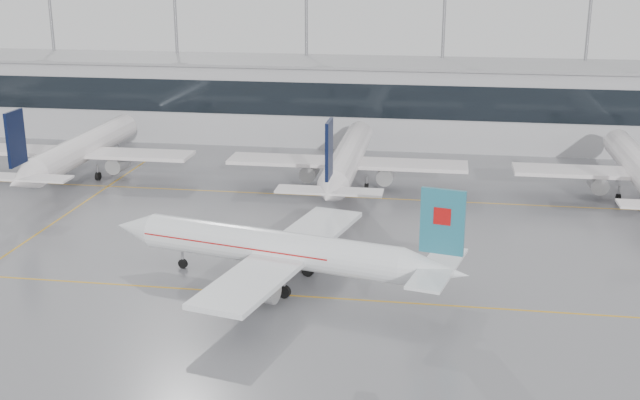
# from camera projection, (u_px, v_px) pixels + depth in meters

# --- Properties ---
(ground) EXTENTS (320.00, 320.00, 0.00)m
(ground) POSITION_uv_depth(u_px,v_px,m) (298.00, 296.00, 68.64)
(ground) COLOR slate
(ground) RESTS_ON ground
(taxi_line_main) EXTENTS (120.00, 0.25, 0.01)m
(taxi_line_main) POSITION_uv_depth(u_px,v_px,m) (298.00, 296.00, 68.64)
(taxi_line_main) COLOR gold
(taxi_line_main) RESTS_ON ground
(taxi_line_north) EXTENTS (120.00, 0.25, 0.01)m
(taxi_line_north) POSITION_uv_depth(u_px,v_px,m) (343.00, 197.00, 97.00)
(taxi_line_north) COLOR gold
(taxi_line_north) RESTS_ON ground
(taxi_line_cross) EXTENTS (0.25, 60.00, 0.01)m
(taxi_line_cross) POSITION_uv_depth(u_px,v_px,m) (53.00, 224.00, 87.26)
(taxi_line_cross) COLOR gold
(taxi_line_cross) RESTS_ON ground
(terminal) EXTENTS (180.00, 15.00, 12.00)m
(terminal) POSITION_uv_depth(u_px,v_px,m) (369.00, 102.00, 125.50)
(terminal) COLOR #A9A9AD
(terminal) RESTS_ON ground
(terminal_glass) EXTENTS (180.00, 0.20, 5.00)m
(terminal_glass) POSITION_uv_depth(u_px,v_px,m) (365.00, 101.00, 117.92)
(terminal_glass) COLOR black
(terminal_glass) RESTS_ON ground
(terminal_roof) EXTENTS (182.00, 16.00, 0.40)m
(terminal_roof) POSITION_uv_depth(u_px,v_px,m) (370.00, 62.00, 123.69)
(terminal_roof) COLOR gray
(terminal_roof) RESTS_ON ground
(light_masts) EXTENTS (156.40, 1.00, 22.60)m
(light_masts) POSITION_uv_depth(u_px,v_px,m) (374.00, 51.00, 129.03)
(light_masts) COLOR gray
(light_masts) RESTS_ON ground
(air_canada_jet) EXTENTS (33.57, 26.60, 10.34)m
(air_canada_jet) POSITION_uv_depth(u_px,v_px,m) (284.00, 250.00, 70.10)
(air_canada_jet) COLOR white
(air_canada_jet) RESTS_ON ground
(parked_jet_b) EXTENTS (29.64, 36.96, 11.72)m
(parked_jet_b) POSITION_uv_depth(u_px,v_px,m) (81.00, 150.00, 104.58)
(parked_jet_b) COLOR white
(parked_jet_b) RESTS_ON ground
(parked_jet_c) EXTENTS (29.64, 36.96, 11.72)m
(parked_jet_c) POSITION_uv_depth(u_px,v_px,m) (347.00, 160.00, 99.40)
(parked_jet_c) COLOR white
(parked_jet_c) RESTS_ON ground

